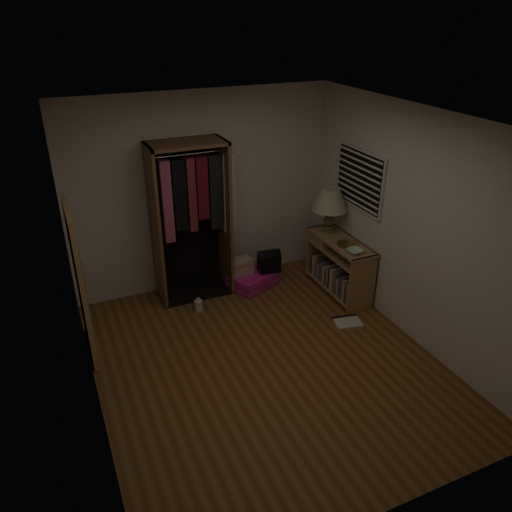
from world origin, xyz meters
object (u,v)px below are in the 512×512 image
at_px(floor_mirror, 81,285).
at_px(black_bag, 269,260).
at_px(pink_suitcase, 253,279).
at_px(white_jug, 198,305).
at_px(train_case, 241,266).
at_px(table_lamp, 330,200).
at_px(console_bookshelf, 337,263).
at_px(open_wardrobe, 193,207).

distance_m(floor_mirror, black_bag, 2.57).
distance_m(floor_mirror, pink_suitcase, 2.43).
bearing_deg(white_jug, train_case, 26.74).
bearing_deg(pink_suitcase, table_lamp, -37.50).
bearing_deg(floor_mirror, white_jug, 12.01).
bearing_deg(console_bookshelf, open_wardrobe, 157.38).
xyz_separation_m(train_case, black_bag, (0.38, -0.11, 0.06)).
relative_size(pink_suitcase, train_case, 2.33).
bearing_deg(open_wardrobe, black_bag, -12.62).
height_order(open_wardrobe, table_lamp, open_wardrobe).
distance_m(pink_suitcase, black_bag, 0.35).
xyz_separation_m(open_wardrobe, pink_suitcase, (0.74, -0.19, -1.12)).
height_order(open_wardrobe, floor_mirror, open_wardrobe).
height_order(console_bookshelf, train_case, console_bookshelf).
distance_m(table_lamp, white_jug, 2.19).
bearing_deg(black_bag, pink_suitcase, -179.74).
relative_size(console_bookshelf, black_bag, 3.51).
relative_size(open_wardrobe, train_case, 6.16).
bearing_deg(white_jug, floor_mirror, -167.99).
height_order(console_bookshelf, table_lamp, table_lamp).
height_order(console_bookshelf, white_jug, console_bookshelf).
relative_size(floor_mirror, table_lamp, 2.85).
xyz_separation_m(floor_mirror, white_jug, (1.35, 0.29, -0.77)).
xyz_separation_m(floor_mirror, black_bag, (2.47, 0.55, -0.49)).
distance_m(open_wardrobe, pink_suitcase, 1.35).
distance_m(console_bookshelf, open_wardrobe, 2.05).
relative_size(pink_suitcase, table_lamp, 1.30).
xyz_separation_m(black_bag, table_lamp, (0.78, -0.21, 0.83)).
xyz_separation_m(black_bag, white_jug, (-1.11, -0.26, -0.28)).
distance_m(console_bookshelf, table_lamp, 0.85).
height_order(floor_mirror, table_lamp, floor_mirror).
xyz_separation_m(console_bookshelf, white_jug, (-1.89, 0.24, -0.32)).
xyz_separation_m(console_bookshelf, train_case, (-1.15, 0.61, -0.09)).
relative_size(open_wardrobe, table_lamp, 3.44).
relative_size(open_wardrobe, pink_suitcase, 2.64).
distance_m(floor_mirror, table_lamp, 3.28).
bearing_deg(table_lamp, console_bookshelf, -91.06).
height_order(floor_mirror, black_bag, floor_mirror).
bearing_deg(black_bag, open_wardrobe, 175.15).
relative_size(train_case, table_lamp, 0.56).
distance_m(pink_suitcase, train_case, 0.27).
relative_size(floor_mirror, train_case, 5.11).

